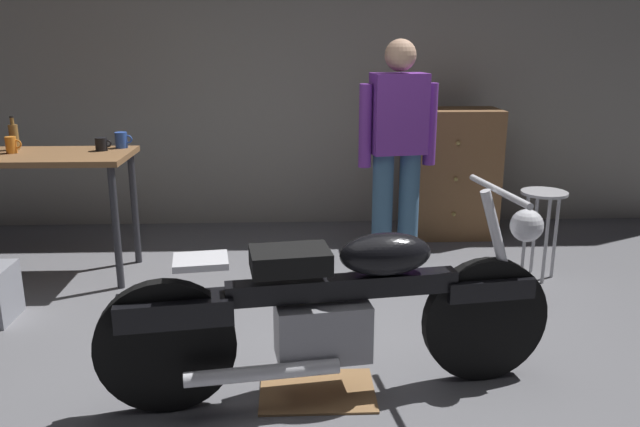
# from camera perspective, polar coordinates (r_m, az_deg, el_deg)

# --- Properties ---
(ground_plane) EXTENTS (12.00, 12.00, 0.00)m
(ground_plane) POSITION_cam_1_polar(r_m,az_deg,el_deg) (3.41, 0.34, -13.79)
(ground_plane) COLOR slate
(back_wall) EXTENTS (8.00, 0.12, 3.10)m
(back_wall) POSITION_cam_1_polar(r_m,az_deg,el_deg) (5.77, -0.99, 14.34)
(back_wall) COLOR gray
(back_wall) RESTS_ON ground_plane
(workbench) EXTENTS (1.30, 0.64, 0.90)m
(workbench) POSITION_cam_1_polar(r_m,az_deg,el_deg) (4.84, -24.24, 3.63)
(workbench) COLOR brown
(workbench) RESTS_ON ground_plane
(motorcycle) EXTENTS (2.18, 0.69, 1.00)m
(motorcycle) POSITION_cam_1_polar(r_m,az_deg,el_deg) (3.01, 1.50, -8.46)
(motorcycle) COLOR black
(motorcycle) RESTS_ON ground_plane
(person_standing) EXTENTS (0.56, 0.28, 1.67)m
(person_standing) POSITION_cam_1_polar(r_m,az_deg,el_deg) (4.55, 7.00, 5.98)
(person_standing) COLOR #3D6284
(person_standing) RESTS_ON ground_plane
(shop_stool) EXTENTS (0.32, 0.32, 0.64)m
(shop_stool) POSITION_cam_1_polar(r_m,az_deg,el_deg) (4.71, 19.45, 0.21)
(shop_stool) COLOR #B2B2B7
(shop_stool) RESTS_ON ground_plane
(wooden_dresser) EXTENTS (0.80, 0.47, 1.10)m
(wooden_dresser) POSITION_cam_1_polar(r_m,az_deg,el_deg) (5.55, 11.58, 3.57)
(wooden_dresser) COLOR brown
(wooden_dresser) RESTS_ON ground_plane
(drip_tray) EXTENTS (0.56, 0.40, 0.01)m
(drip_tray) POSITION_cam_1_polar(r_m,az_deg,el_deg) (3.21, -0.24, -15.74)
(drip_tray) COLOR olive
(drip_tray) RESTS_ON ground_plane
(mug_blue_enamel) EXTENTS (0.12, 0.09, 0.11)m
(mug_blue_enamel) POSITION_cam_1_polar(r_m,az_deg,el_deg) (4.84, -17.47, 6.35)
(mug_blue_enamel) COLOR #2D51AD
(mug_blue_enamel) RESTS_ON workbench
(mug_black_matte) EXTENTS (0.12, 0.08, 0.09)m
(mug_black_matte) POSITION_cam_1_polar(r_m,az_deg,el_deg) (4.76, -19.11, 5.93)
(mug_black_matte) COLOR black
(mug_black_matte) RESTS_ON workbench
(mug_orange_travel) EXTENTS (0.11, 0.07, 0.11)m
(mug_orange_travel) POSITION_cam_1_polar(r_m,az_deg,el_deg) (4.90, -26.08, 5.59)
(mug_orange_travel) COLOR orange
(mug_orange_travel) RESTS_ON workbench
(bottle) EXTENTS (0.06, 0.06, 0.24)m
(bottle) POSITION_cam_1_polar(r_m,az_deg,el_deg) (5.03, -25.89, 6.29)
(bottle) COLOR olive
(bottle) RESTS_ON workbench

